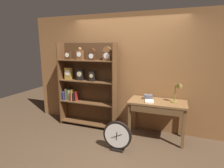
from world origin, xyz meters
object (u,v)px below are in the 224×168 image
(round_clock_large, at_px, (117,136))
(bookshelf, at_px, (86,84))
(desk_lamp, at_px, (178,88))
(toolbox_small, at_px, (148,97))
(open_repair_manual, at_px, (149,101))
(workbench, at_px, (157,107))

(round_clock_large, bearing_deg, bookshelf, 142.00)
(bookshelf, bearing_deg, desk_lamp, -2.30)
(toolbox_small, bearing_deg, round_clock_large, -116.44)
(bookshelf, bearing_deg, toolbox_small, -0.17)
(desk_lamp, xyz_separation_m, round_clock_large, (-0.97, -0.73, -0.80))
(bookshelf, height_order, desk_lamp, bookshelf)
(toolbox_small, xyz_separation_m, open_repair_manual, (0.06, -0.18, -0.03))
(workbench, bearing_deg, toolbox_small, 152.93)
(bookshelf, relative_size, round_clock_large, 3.44)
(desk_lamp, bearing_deg, bookshelf, 177.70)
(open_repair_manual, height_order, round_clock_large, open_repair_manual)
(workbench, xyz_separation_m, open_repair_manual, (-0.15, -0.08, 0.12))
(open_repair_manual, xyz_separation_m, round_clock_large, (-0.46, -0.63, -0.52))
(toolbox_small, bearing_deg, workbench, -27.07)
(workbench, bearing_deg, open_repair_manual, -151.82)
(open_repair_manual, bearing_deg, toolbox_small, 97.95)
(workbench, relative_size, round_clock_large, 1.98)
(desk_lamp, bearing_deg, workbench, -175.66)
(bookshelf, relative_size, open_repair_manual, 8.91)
(workbench, distance_m, round_clock_large, 1.01)
(desk_lamp, relative_size, round_clock_large, 0.79)
(desk_lamp, bearing_deg, toolbox_small, 172.30)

